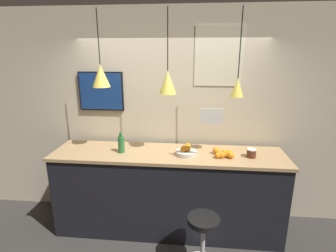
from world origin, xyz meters
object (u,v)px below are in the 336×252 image
object	(u,v)px
mounted_tv	(101,91)
fruit_bowl	(186,151)
bar_stool	(203,238)
spread_jar	(251,153)
juice_bottle	(121,144)

from	to	relation	value
mounted_tv	fruit_bowl	bearing A→B (deg)	-20.60
bar_stool	fruit_bowl	distance (m)	1.00
mounted_tv	spread_jar	bearing A→B (deg)	-12.92
bar_stool	fruit_bowl	size ratio (longest dim) A/B	2.44
bar_stool	mounted_tv	world-z (taller)	mounted_tv
bar_stool	mounted_tv	size ratio (longest dim) A/B	1.04
juice_bottle	mounted_tv	bearing A→B (deg)	129.85
bar_stool	juice_bottle	xyz separation A→B (m)	(-1.03, 0.60, 0.82)
juice_bottle	spread_jar	size ratio (longest dim) A/B	2.30
juice_bottle	spread_jar	bearing A→B (deg)	0.00
fruit_bowl	juice_bottle	xyz separation A→B (m)	(-0.82, -0.00, 0.06)
spread_jar	mounted_tv	xyz separation A→B (m)	(-1.98, 0.45, 0.65)
juice_bottle	mounted_tv	xyz separation A→B (m)	(-0.38, 0.45, 0.59)
fruit_bowl	mounted_tv	size ratio (longest dim) A/B	0.43
spread_jar	juice_bottle	bearing A→B (deg)	180.00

